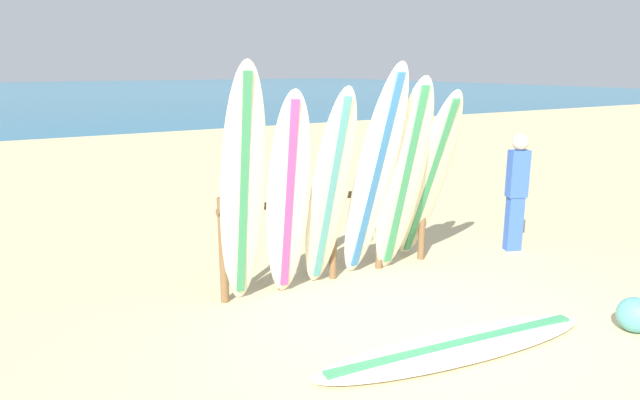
# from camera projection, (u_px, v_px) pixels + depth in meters

# --- Properties ---
(ground_plane) EXTENTS (120.00, 120.00, 0.00)m
(ground_plane) POSITION_uv_depth(u_px,v_px,m) (432.00, 333.00, 5.34)
(ground_plane) COLOR #CCB784
(ocean_water) EXTENTS (120.00, 80.00, 0.01)m
(ocean_water) POSITION_uv_depth(u_px,v_px,m) (24.00, 92.00, 53.92)
(ocean_water) COLOR #196B93
(ocean_water) RESTS_ON ground
(surfboard_rack) EXTENTS (2.82, 0.09, 1.15)m
(surfboard_rack) POSITION_uv_depth(u_px,v_px,m) (333.00, 222.00, 6.56)
(surfboard_rack) COLOR brown
(surfboard_rack) RESTS_ON ground
(surfboard_leaning_far_left) EXTENTS (0.55, 0.71, 2.54)m
(surfboard_leaning_far_left) POSITION_uv_depth(u_px,v_px,m) (243.00, 190.00, 5.58)
(surfboard_leaning_far_left) COLOR beige
(surfboard_leaning_far_left) RESTS_ON ground
(surfboard_leaning_left) EXTENTS (0.59, 0.73, 2.27)m
(surfboard_leaning_left) POSITION_uv_depth(u_px,v_px,m) (289.00, 198.00, 5.81)
(surfboard_leaning_left) COLOR beige
(surfboard_leaning_left) RESTS_ON ground
(surfboard_leaning_center_left) EXTENTS (0.53, 0.88, 2.29)m
(surfboard_leaning_center_left) POSITION_uv_depth(u_px,v_px,m) (330.00, 193.00, 6.02)
(surfboard_leaning_center_left) COLOR beige
(surfboard_leaning_center_left) RESTS_ON ground
(surfboard_leaning_center) EXTENTS (0.54, 0.96, 2.53)m
(surfboard_leaning_center) POSITION_uv_depth(u_px,v_px,m) (374.00, 177.00, 6.26)
(surfboard_leaning_center) COLOR white
(surfboard_leaning_center) RESTS_ON ground
(surfboard_leaning_center_right) EXTENTS (0.60, 0.76, 2.38)m
(surfboard_leaning_center_right) POSITION_uv_depth(u_px,v_px,m) (404.00, 179.00, 6.53)
(surfboard_leaning_center_right) COLOR beige
(surfboard_leaning_center_right) RESTS_ON ground
(surfboard_leaning_right) EXTENTS (0.66, 1.16, 2.23)m
(surfboard_leaning_right) POSITION_uv_depth(u_px,v_px,m) (428.00, 180.00, 6.84)
(surfboard_leaning_right) COLOR beige
(surfboard_leaning_right) RESTS_ON ground
(surfboard_lying_on_sand) EXTENTS (2.86, 0.91, 0.08)m
(surfboard_lying_on_sand) POSITION_uv_depth(u_px,v_px,m) (457.00, 346.00, 5.01)
(surfboard_lying_on_sand) COLOR silver
(surfboard_lying_on_sand) RESTS_ON ground
(beachgoer_standing) EXTENTS (0.30, 0.25, 1.60)m
(beachgoer_standing) POSITION_uv_depth(u_px,v_px,m) (517.00, 187.00, 7.55)
(beachgoer_standing) COLOR #3359B2
(beachgoer_standing) RESTS_ON ground
(beach_ball) EXTENTS (0.34, 0.34, 0.34)m
(beach_ball) POSITION_uv_depth(u_px,v_px,m) (635.00, 315.00, 5.33)
(beach_ball) COLOR teal
(beach_ball) RESTS_ON ground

